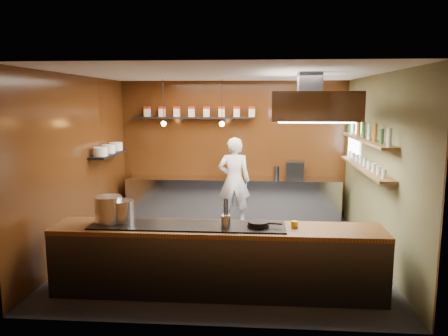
# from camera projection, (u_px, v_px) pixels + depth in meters

# --- Properties ---
(floor) EXTENTS (5.00, 5.00, 0.00)m
(floor) POSITION_uv_depth(u_px,v_px,m) (226.00, 252.00, 7.51)
(floor) COLOR black
(floor) RESTS_ON ground
(back_wall) EXTENTS (5.00, 0.00, 5.00)m
(back_wall) POSITION_uv_depth(u_px,v_px,m) (234.00, 149.00, 9.74)
(back_wall) COLOR #3F1B0B
(back_wall) RESTS_ON ground
(left_wall) EXTENTS (0.00, 5.00, 5.00)m
(left_wall) POSITION_uv_depth(u_px,v_px,m) (80.00, 164.00, 7.46)
(left_wall) COLOR #3F1B0B
(left_wall) RESTS_ON ground
(right_wall) EXTENTS (0.00, 5.00, 5.00)m
(right_wall) POSITION_uv_depth(u_px,v_px,m) (379.00, 167.00, 7.09)
(right_wall) COLOR brown
(right_wall) RESTS_ON ground
(ceiling) EXTENTS (5.00, 5.00, 0.00)m
(ceiling) POSITION_uv_depth(u_px,v_px,m) (226.00, 74.00, 7.04)
(ceiling) COLOR silver
(ceiling) RESTS_ON back_wall
(window_pane) EXTENTS (0.00, 1.00, 1.00)m
(window_pane) POSITION_uv_depth(u_px,v_px,m) (354.00, 135.00, 8.71)
(window_pane) COLOR white
(window_pane) RESTS_ON right_wall
(prep_counter) EXTENTS (4.60, 0.65, 0.90)m
(prep_counter) POSITION_uv_depth(u_px,v_px,m) (233.00, 198.00, 9.57)
(prep_counter) COLOR silver
(prep_counter) RESTS_ON floor
(pass_counter) EXTENTS (4.40, 0.72, 0.94)m
(pass_counter) POSITION_uv_depth(u_px,v_px,m) (217.00, 259.00, 5.86)
(pass_counter) COLOR #38383D
(pass_counter) RESTS_ON floor
(tin_shelf) EXTENTS (2.60, 0.26, 0.04)m
(tin_shelf) POSITION_uv_depth(u_px,v_px,m) (192.00, 118.00, 9.56)
(tin_shelf) COLOR black
(tin_shelf) RESTS_ON back_wall
(plate_shelf) EXTENTS (0.30, 1.40, 0.04)m
(plate_shelf) POSITION_uv_depth(u_px,v_px,m) (109.00, 154.00, 8.42)
(plate_shelf) COLOR black
(plate_shelf) RESTS_ON left_wall
(bottle_shelf_upper) EXTENTS (0.26, 2.80, 0.04)m
(bottle_shelf_upper) POSITION_uv_depth(u_px,v_px,m) (366.00, 140.00, 7.33)
(bottle_shelf_upper) COLOR brown
(bottle_shelf_upper) RESTS_ON right_wall
(bottle_shelf_lower) EXTENTS (0.26, 2.80, 0.04)m
(bottle_shelf_lower) POSITION_uv_depth(u_px,v_px,m) (364.00, 167.00, 7.41)
(bottle_shelf_lower) COLOR brown
(bottle_shelf_lower) RESTS_ON right_wall
(extractor_hood) EXTENTS (1.20, 2.00, 0.72)m
(extractor_hood) POSITION_uv_depth(u_px,v_px,m) (309.00, 105.00, 6.63)
(extractor_hood) COLOR #38383D
(extractor_hood) RESTS_ON ceiling
(pendant_left) EXTENTS (0.10, 0.10, 0.95)m
(pendant_left) POSITION_uv_depth(u_px,v_px,m) (164.00, 121.00, 8.95)
(pendant_left) COLOR black
(pendant_left) RESTS_ON ceiling
(pendant_right) EXTENTS (0.10, 0.10, 0.95)m
(pendant_right) POSITION_uv_depth(u_px,v_px,m) (222.00, 121.00, 8.86)
(pendant_right) COLOR black
(pendant_right) RESTS_ON ceiling
(storage_tins) EXTENTS (2.43, 0.13, 0.22)m
(storage_tins) POSITION_uv_depth(u_px,v_px,m) (199.00, 112.00, 9.53)
(storage_tins) COLOR beige
(storage_tins) RESTS_ON tin_shelf
(plate_stacks) EXTENTS (0.26, 1.16, 0.16)m
(plate_stacks) POSITION_uv_depth(u_px,v_px,m) (109.00, 149.00, 8.41)
(plate_stacks) COLOR white
(plate_stacks) RESTS_ON plate_shelf
(bottles) EXTENTS (0.06, 2.66, 0.24)m
(bottles) POSITION_uv_depth(u_px,v_px,m) (366.00, 132.00, 7.31)
(bottles) COLOR silver
(bottles) RESTS_ON bottle_shelf_upper
(wine_glasses) EXTENTS (0.07, 2.37, 0.13)m
(wine_glasses) POSITION_uv_depth(u_px,v_px,m) (365.00, 163.00, 7.39)
(wine_glasses) COLOR silver
(wine_glasses) RESTS_ON bottle_shelf_lower
(stockpot_large) EXTENTS (0.43, 0.43, 0.36)m
(stockpot_large) POSITION_uv_depth(u_px,v_px,m) (108.00, 209.00, 5.90)
(stockpot_large) COLOR silver
(stockpot_large) RESTS_ON pass_counter
(stockpot_small) EXTENTS (0.40, 0.40, 0.30)m
(stockpot_small) POSITION_uv_depth(u_px,v_px,m) (122.00, 211.00, 5.93)
(stockpot_small) COLOR silver
(stockpot_small) RESTS_ON pass_counter
(utensil_crock) EXTENTS (0.17, 0.17, 0.16)m
(utensil_crock) POSITION_uv_depth(u_px,v_px,m) (226.00, 221.00, 5.68)
(utensil_crock) COLOR silver
(utensil_crock) RESTS_ON pass_counter
(frying_pan) EXTENTS (0.46, 0.29, 0.07)m
(frying_pan) POSITION_uv_depth(u_px,v_px,m) (258.00, 224.00, 5.72)
(frying_pan) COLOR black
(frying_pan) RESTS_ON pass_counter
(butter_jar) EXTENTS (0.13, 0.13, 0.09)m
(butter_jar) POSITION_uv_depth(u_px,v_px,m) (295.00, 224.00, 5.74)
(butter_jar) COLOR gold
(butter_jar) RESTS_ON pass_counter
(espresso_machine) EXTENTS (0.42, 0.40, 0.37)m
(espresso_machine) POSITION_uv_depth(u_px,v_px,m) (295.00, 170.00, 9.37)
(espresso_machine) COLOR black
(espresso_machine) RESTS_ON prep_counter
(chef) EXTENTS (0.67, 0.44, 1.82)m
(chef) POSITION_uv_depth(u_px,v_px,m) (234.00, 181.00, 9.15)
(chef) COLOR white
(chef) RESTS_ON floor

